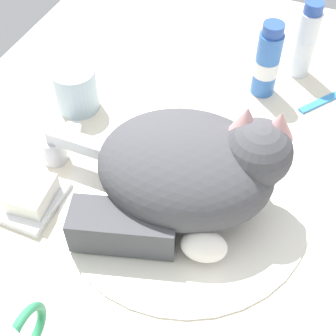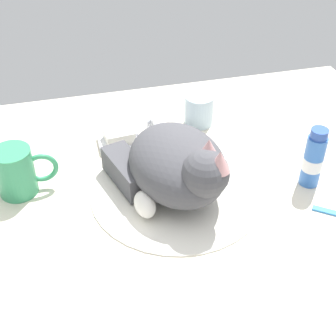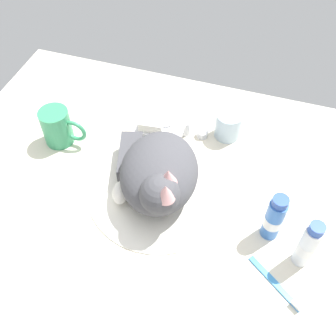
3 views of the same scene
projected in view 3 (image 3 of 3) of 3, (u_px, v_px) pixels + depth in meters
ground_plane at (160, 194)px, 94.09cm from camera, size 110.00×82.50×3.00cm
sink_basin at (160, 189)px, 92.67cm from camera, size 33.32×33.32×0.68cm
faucet at (183, 128)px, 101.98cm from camera, size 12.80×10.60×6.12cm
cat at (157, 174)px, 87.02cm from camera, size 23.54×25.24×14.90cm
coffee_mug at (58, 127)px, 99.28cm from camera, size 11.74×7.34×9.62cm
rinse_cup at (228, 125)px, 101.45cm from camera, size 6.53×6.53×7.09cm
soap_dish at (152, 128)px, 104.91cm from camera, size 9.00×6.40×1.20cm
soap_bar at (152, 123)px, 103.45cm from camera, size 6.55×5.56×2.58cm
toothpaste_bottle at (274, 218)px, 81.28cm from camera, size 3.89×3.89×12.56cm
mouthwash_bottle at (308, 245)px, 77.07cm from camera, size 3.56×3.56×13.18cm
toothbrush at (278, 286)px, 77.73cm from camera, size 11.77×9.10×1.60cm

